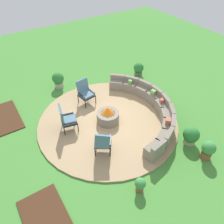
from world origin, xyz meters
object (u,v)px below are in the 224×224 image
Objects in this scene: lounge_chair_back_left at (103,142)px; potted_plant_1 at (140,185)px; lounge_chair_front_right at (66,118)px; potted_plant_4 at (139,69)px; fire_pit at (108,116)px; potted_plant_2 at (58,80)px; potted_plant_3 at (208,150)px; curved_stone_bench at (150,107)px; lounge_chair_front_left at (85,92)px; potted_plant_0 at (191,136)px.

lounge_chair_back_left reaches higher than potted_plant_1.
lounge_chair_front_right is at bearing 143.77° from lounge_chair_back_left.
potted_plant_4 is at bearing 142.62° from potted_plant_1.
fire_pit is 3.25m from potted_plant_1.
lounge_chair_front_right is 1.47× the size of potted_plant_2.
potted_plant_2 is 7.37m from potted_plant_3.
lounge_chair_front_left is at bearing -137.96° from curved_stone_bench.
lounge_chair_front_right is at bearing -106.10° from curved_stone_bench.
potted_plant_1 is at bearing -78.94° from potted_plant_0.
lounge_chair_front_left is 3.04m from lounge_chair_back_left.
potted_plant_4 is at bearing 74.86° from lounge_chair_back_left.
potted_plant_2 is (-6.64, 0.12, 0.13)m from potted_plant_1.
lounge_chair_back_left is at bearing -50.50° from potted_plant_4.
lounge_chair_back_left is 3.25m from potted_plant_0.
potted_plant_2 is at bearing -168.80° from fire_pit.
lounge_chair_back_left is 1.35× the size of potted_plant_3.
lounge_chair_front_right reaches higher than lounge_chair_front_left.
curved_stone_bench is at bearing 123.90° from lounge_chair_front_left.
lounge_chair_back_left is 4.80m from potted_plant_2.
potted_plant_0 is (4.24, 2.12, -0.23)m from lounge_chair_front_left.
potted_plant_1 is 2.73m from potted_plant_3.
potted_plant_3 reaches higher than potted_plant_1.
fire_pit is at bearing 87.59° from lounge_chair_front_left.
lounge_chair_front_right is at bearing -106.01° from fire_pit.
fire_pit is 0.19× the size of curved_stone_bench.
lounge_chair_back_left reaches higher than potted_plant_0.
potted_plant_1 is (3.15, -0.81, -0.03)m from fire_pit.
fire_pit is 1.85m from curved_stone_bench.
potted_plant_1 is (1.86, 0.19, -0.29)m from lounge_chair_back_left.
potted_plant_3 reaches higher than curved_stone_bench.
lounge_chair_front_left is at bearing 109.37° from lounge_chair_back_left.
potted_plant_0 is 0.97× the size of potted_plant_3.
lounge_chair_front_right is 3.70m from potted_plant_1.
lounge_chair_front_right is at bearing 31.67° from lounge_chair_front_left.
lounge_chair_back_left is 1.38× the size of potted_plant_0.
potted_plant_0 is at bearing -15.88° from potted_plant_4.
potted_plant_4 is at bearing 123.39° from lounge_chair_front_right.
potted_plant_1 is (2.63, -2.58, -0.04)m from curved_stone_bench.
curved_stone_bench is 3.51m from lounge_chair_front_right.
curved_stone_bench reaches higher than potted_plant_0.
potted_plant_0 reaches higher than potted_plant_1.
lounge_chair_back_left is at bearing -37.86° from fire_pit.
potted_plant_3 reaches higher than potted_plant_4.
potted_plant_1 is (3.60, 0.78, -0.33)m from lounge_chair_front_right.
potted_plant_4 is at bearing -177.44° from lounge_chair_front_left.
curved_stone_bench is at bearing 73.82° from fire_pit.
potted_plant_1 is at bearing 74.20° from lounge_chair_front_left.
curved_stone_bench is 4.39× the size of lounge_chair_front_left.
potted_plant_4 is (-3.59, 4.36, -0.22)m from lounge_chair_back_left.
potted_plant_2 is at bearing 179.01° from potted_plant_1.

